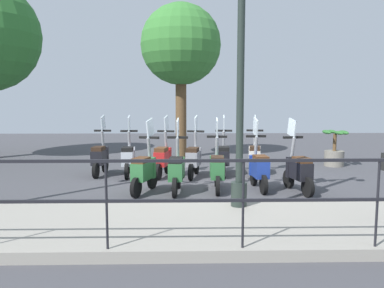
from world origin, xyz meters
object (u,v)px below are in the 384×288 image
scooter_near_4 (144,170)px  scooter_far_4 (128,157)px  tree_distant (181,46)px  scooter_near_2 (217,168)px  lamp_post_near (240,88)px  scooter_near_1 (259,168)px  potted_palm (334,151)px  scooter_far_0 (255,156)px  scooter_far_5 (100,157)px  scooter_far_2 (194,158)px  scooter_far_1 (224,157)px  scooter_near_0 (298,170)px  scooter_far_3 (163,158)px  scooter_near_3 (177,170)px

scooter_near_4 → scooter_far_4: (1.78, 0.58, 0.00)m
tree_distant → scooter_near_2: 5.81m
lamp_post_near → scooter_near_1: bearing=-21.3°
potted_palm → scooter_far_0: bearing=115.8°
lamp_post_near → scooter_far_5: lamp_post_near is taller
scooter_far_0 → scooter_far_2: same height
scooter_near_2 → scooter_far_2: bearing=20.2°
lamp_post_near → scooter_far_1: bearing=-1.9°
scooter_near_1 → scooter_far_0: 1.70m
tree_distant → scooter_near_1: bearing=-160.2°
scooter_near_1 → scooter_far_4: size_ratio=1.00×
tree_distant → scooter_far_1: size_ratio=3.30×
tree_distant → scooter_far_5: bearing=145.5°
scooter_near_0 → scooter_far_0: (1.94, 0.54, 0.00)m
scooter_near_1 → scooter_near_2: (-0.08, 0.90, 0.00)m
scooter_far_1 → tree_distant: bearing=25.3°
scooter_far_2 → scooter_far_4: 1.66m
lamp_post_near → potted_palm: 6.10m
potted_palm → scooter_near_1: size_ratio=0.69×
scooter_near_4 → scooter_far_2: bearing=-15.1°
potted_palm → scooter_far_3: scooter_far_3 is taller
scooter_near_2 → scooter_near_3: (-0.16, 0.85, 0.00)m
tree_distant → scooter_near_0: tree_distant is taller
scooter_near_3 → scooter_far_1: bearing=-28.3°
tree_distant → scooter_far_0: tree_distant is taller
lamp_post_near → scooter_far_0: lamp_post_near is taller
scooter_near_1 → scooter_near_3: (-0.23, 1.75, 0.00)m
tree_distant → scooter_far_0: 4.81m
scooter_far_0 → scooter_far_3: 2.36m
scooter_far_5 → lamp_post_near: bearing=-134.6°
scooter_far_0 → scooter_near_2: bearing=157.7°
scooter_near_0 → scooter_near_2: 1.68m
scooter_near_4 → scooter_far_2: (1.64, -1.07, 0.00)m
scooter_near_0 → scooter_far_2: bearing=41.1°
potted_palm → scooter_near_4: 6.12m
potted_palm → scooter_far_1: 3.65m
potted_palm → scooter_far_2: 4.44m
scooter_far_3 → scooter_far_0: bearing=-71.9°
scooter_near_3 → scooter_near_4: 0.67m
scooter_far_1 → scooter_near_0: bearing=-138.9°
tree_distant → scooter_near_0: size_ratio=3.30×
scooter_near_0 → scooter_far_1: 2.31m
scooter_near_3 → scooter_near_2: bearing=-75.5°
scooter_near_4 → scooter_far_3: size_ratio=1.00×
tree_distant → potted_palm: tree_distant is taller
scooter_far_5 → scooter_near_1: bearing=-110.3°
scooter_near_1 → scooter_far_0: size_ratio=1.00×
scooter_near_3 → scooter_far_4: (1.78, 1.25, 0.00)m
scooter_far_0 → scooter_near_0: bearing=-154.0°
lamp_post_near → scooter_far_1: 3.75m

